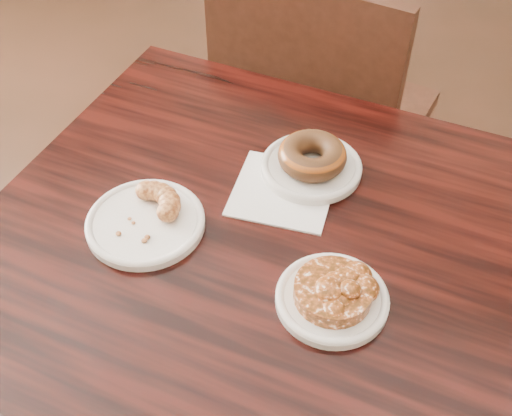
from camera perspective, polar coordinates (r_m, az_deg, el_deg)
The scene contains 9 objects.
cafe_table at distance 1.25m, azimuth -0.54°, elevation -14.52°, with size 0.81×0.81×0.75m, color black.
chair_far at distance 1.65m, azimuth 6.53°, elevation 8.00°, with size 0.47×0.47×0.90m, color black, non-canonical shape.
napkin at distance 1.01m, azimuth 2.42°, elevation 1.55°, with size 0.15×0.15×0.00m, color white.
plate_donut at distance 1.04m, azimuth 4.93°, elevation 3.62°, with size 0.16×0.16×0.01m, color silver.
plate_cruller at distance 0.97m, azimuth -9.79°, elevation -1.33°, with size 0.18×0.18×0.01m, color white.
plate_fritter at distance 0.87m, azimuth 6.76°, elevation -8.06°, with size 0.15×0.15×0.01m, color white.
glazed_donut at distance 1.03m, azimuth 5.02°, elevation 4.67°, with size 0.11×0.11×0.04m, color brown.
apple_fritter at distance 0.86m, azimuth 6.90°, elevation -7.14°, with size 0.15×0.15×0.03m, color #3F1F06, non-canonical shape.
cruller_fragment at distance 0.96m, azimuth -9.95°, elevation -0.47°, with size 0.11×0.11×0.03m, color brown, non-canonical shape.
Camera 1 is at (0.45, -0.49, 1.46)m, focal length 45.00 mm.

